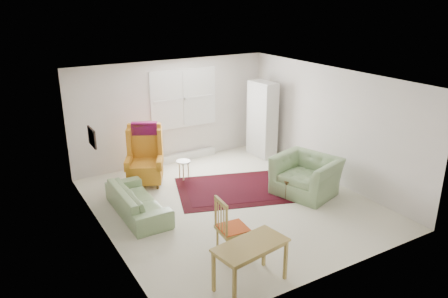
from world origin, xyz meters
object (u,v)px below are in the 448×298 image
sofa (137,196)px  armchair (306,172)px  desk_chair (233,228)px  desk (250,265)px  wingback_chair (144,156)px  cabinet (262,119)px  stool (184,170)px  coffee_table (293,185)px

sofa → armchair: bearing=-105.5°
desk_chair → sofa: bearing=25.0°
desk → desk_chair: desk_chair is taller
armchair → wingback_chair: bearing=-146.5°
cabinet → desk_chair: bearing=-136.5°
armchair → cabinet: (0.54, 2.34, 0.48)m
desk → desk_chair: (0.16, 0.74, 0.18)m
wingback_chair → desk: wingback_chair is taller
cabinet → desk_chair: size_ratio=1.86×
sofa → stool: (1.47, 1.06, -0.15)m
sofa → desk_chair: size_ratio=1.77×
sofa → desk_chair: bearing=-159.8°
wingback_chair → stool: wingback_chair is taller
armchair → cabinet: 2.45m
wingback_chair → desk_chair: 3.37m
desk → desk_chair: bearing=77.4°
coffee_table → desk: (-2.44, -2.04, 0.13)m
wingback_chair → desk_chair: (0.16, -3.36, -0.14)m
wingback_chair → stool: (0.85, -0.16, -0.44)m
stool → coffee_table: bearing=-50.0°
armchair → coffee_table: 0.38m
wingback_chair → cabinet: (3.24, 0.20, 0.30)m
sofa → desk: sofa is taller
stool → cabinet: (2.39, 0.36, 0.74)m
armchair → wingback_chair: (-2.70, 2.14, 0.18)m
armchair → stool: bearing=-155.0°
armchair → wingback_chair: wingback_chair is taller
coffee_table → armchair: bearing=-18.3°
armchair → cabinet: size_ratio=0.64×
stool → armchair: bearing=-47.0°
stool → cabinet: bearing=8.6°
armchair → coffee_table: armchair is taller
wingback_chair → coffee_table: (2.44, -2.06, -0.46)m
coffee_table → stool: (-1.59, 1.90, 0.02)m
cabinet → desk_chair: 4.72m
armchair → sofa: bearing=-123.6°
desk_chair → cabinet: bearing=-35.9°
stool → desk: 4.03m
coffee_table → cabinet: (0.80, 2.26, 0.75)m
stool → desk: desk is taller
sofa → stool: sofa is taller
sofa → wingback_chair: size_ratio=1.39×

